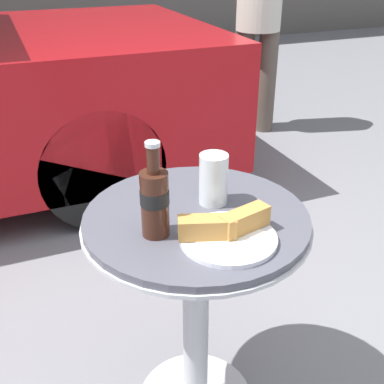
# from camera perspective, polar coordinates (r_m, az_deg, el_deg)

# --- Properties ---
(bistro_table) EXTENTS (0.59, 0.59, 0.70)m
(bistro_table) POSITION_cam_1_polar(r_m,az_deg,el_deg) (1.33, 0.47, -9.92)
(bistro_table) COLOR #B7B7BC
(bistro_table) RESTS_ON ground_plane
(cola_bottle_left) EXTENTS (0.07, 0.07, 0.23)m
(cola_bottle_left) POSITION_cam_1_polar(r_m,az_deg,el_deg) (1.10, -4.45, -0.91)
(cola_bottle_left) COLOR #3D1E14
(cola_bottle_left) RESTS_ON bistro_table
(drinking_glass) EXTENTS (0.08, 0.08, 0.14)m
(drinking_glass) POSITION_cam_1_polar(r_m,az_deg,el_deg) (1.25, 2.56, 1.29)
(drinking_glass) COLOR #C68923
(drinking_glass) RESTS_ON bistro_table
(lunch_plate_near) EXTENTS (0.23, 0.23, 0.06)m
(lunch_plate_near) POSITION_cam_1_polar(r_m,az_deg,el_deg) (1.12, 4.16, -4.69)
(lunch_plate_near) COLOR white
(lunch_plate_near) RESTS_ON bistro_table
(pedestrian) EXTENTS (0.31, 0.31, 1.54)m
(pedestrian) POSITION_cam_1_polar(r_m,az_deg,el_deg) (3.61, 7.94, 20.51)
(pedestrian) COLOR brown
(pedestrian) RESTS_ON ground_plane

